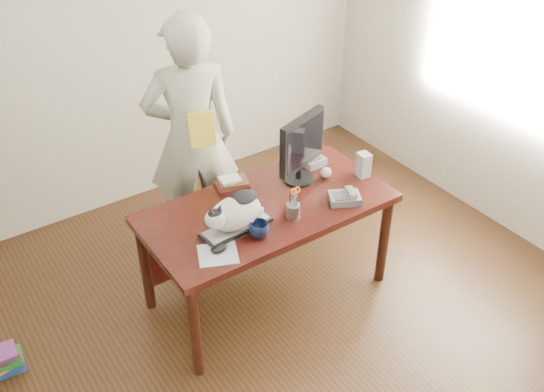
{
  "coord_description": "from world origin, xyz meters",
  "views": [
    {
      "loc": [
        -1.74,
        -2.0,
        2.99
      ],
      "look_at": [
        0.0,
        0.55,
        0.85
      ],
      "focal_mm": 40.0,
      "sensor_mm": 36.0,
      "label": 1
    }
  ],
  "objects": [
    {
      "name": "room",
      "position": [
        0.0,
        0.0,
        1.35
      ],
      "size": [
        4.5,
        4.5,
        4.5
      ],
      "color": "black",
      "rests_on": "ground"
    },
    {
      "name": "desk",
      "position": [
        0.0,
        0.68,
        0.6
      ],
      "size": [
        1.6,
        0.8,
        0.75
      ],
      "color": "black",
      "rests_on": "ground"
    },
    {
      "name": "keyboard",
      "position": [
        -0.29,
        0.51,
        0.76
      ],
      "size": [
        0.46,
        0.21,
        0.03
      ],
      "rotation": [
        0.0,
        0.0,
        0.09
      ],
      "color": "black",
      "rests_on": "desk"
    },
    {
      "name": "cat",
      "position": [
        -0.31,
        0.5,
        0.88
      ],
      "size": [
        0.43,
        0.25,
        0.25
      ],
      "rotation": [
        0.0,
        0.0,
        0.09
      ],
      "color": "silver",
      "rests_on": "keyboard"
    },
    {
      "name": "monitor",
      "position": [
        0.34,
        0.71,
        1.02
      ],
      "size": [
        0.42,
        0.26,
        0.48
      ],
      "rotation": [
        0.0,
        0.0,
        0.32
      ],
      "color": "black",
      "rests_on": "desk"
    },
    {
      "name": "pen_cup",
      "position": [
        0.06,
        0.4,
        0.81
      ],
      "size": [
        0.09,
        0.09,
        0.22
      ],
      "rotation": [
        0.0,
        0.0,
        0.03
      ],
      "color": "gray",
      "rests_on": "desk"
    },
    {
      "name": "mousepad",
      "position": [
        -0.5,
        0.36,
        0.75
      ],
      "size": [
        0.29,
        0.28,
        0.01
      ],
      "rotation": [
        0.0,
        0.0,
        -0.41
      ],
      "color": "#B1B7BD",
      "rests_on": "desk"
    },
    {
      "name": "mouse",
      "position": [
        -0.48,
        0.38,
        0.77
      ],
      "size": [
        0.12,
        0.1,
        0.04
      ],
      "rotation": [
        0.0,
        0.0,
        -0.41
      ],
      "color": "black",
      "rests_on": "mousepad"
    },
    {
      "name": "coffee_mug",
      "position": [
        -0.22,
        0.37,
        0.8
      ],
      "size": [
        0.17,
        0.17,
        0.09
      ],
      "primitive_type": "imported",
      "rotation": [
        0.0,
        0.0,
        0.6
      ],
      "color": "#0C1633",
      "rests_on": "desk"
    },
    {
      "name": "phone",
      "position": [
        0.43,
        0.36,
        0.78
      ],
      "size": [
        0.24,
        0.22,
        0.09
      ],
      "rotation": [
        0.0,
        0.0,
        -0.48
      ],
      "color": "slate",
      "rests_on": "desk"
    },
    {
      "name": "speaker",
      "position": [
        0.73,
        0.52,
        0.84
      ],
      "size": [
        0.09,
        0.09,
        0.17
      ],
      "rotation": [
        0.0,
        0.0,
        -0.1
      ],
      "color": "gray",
      "rests_on": "desk"
    },
    {
      "name": "baseball",
      "position": [
        0.51,
        0.65,
        0.79
      ],
      "size": [
        0.08,
        0.08,
        0.08
      ],
      "rotation": [
        0.0,
        0.0,
        0.36
      ],
      "color": "silver",
      "rests_on": "desk"
    },
    {
      "name": "book_stack",
      "position": [
        -0.08,
        0.89,
        0.78
      ],
      "size": [
        0.24,
        0.2,
        0.08
      ],
      "rotation": [
        0.0,
        0.0,
        -0.26
      ],
      "color": "#4C1714",
      "rests_on": "desk"
    },
    {
      "name": "calculator",
      "position": [
        0.54,
        0.86,
        0.78
      ],
      "size": [
        0.16,
        0.21,
        0.06
      ],
      "rotation": [
        0.0,
        0.0,
        0.02
      ],
      "color": "slate",
      "rests_on": "desk"
    },
    {
      "name": "person",
      "position": [
        -0.11,
        1.4,
        0.9
      ],
      "size": [
        0.76,
        0.62,
        1.81
      ],
      "primitive_type": "imported",
      "rotation": [
        0.0,
        0.0,
        2.82
      ],
      "color": "silver",
      "rests_on": "ground"
    },
    {
      "name": "held_book",
      "position": [
        -0.11,
        1.23,
        1.05
      ],
      "size": [
        0.19,
        0.15,
        0.24
      ],
      "rotation": [
        0.0,
        0.0,
        -0.32
      ],
      "color": "gold",
      "rests_on": "person"
    },
    {
      "name": "book_pile_b",
      "position": [
        -1.72,
        0.95,
        0.07
      ],
      "size": [
        0.26,
        0.2,
        0.15
      ],
      "color": "#1B47A6",
      "rests_on": "ground"
    }
  ]
}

